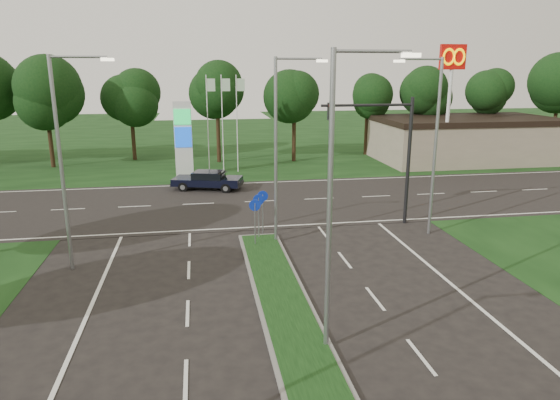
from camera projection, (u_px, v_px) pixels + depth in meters
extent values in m
cube|color=black|center=(221.00, 139.00, 62.21)|extent=(160.00, 50.00, 0.02)
cube|color=black|center=(245.00, 202.00, 32.63)|extent=(160.00, 12.00, 0.02)
cube|color=slate|center=(316.00, 387.00, 13.54)|extent=(2.00, 26.00, 0.12)
cube|color=gray|center=(464.00, 139.00, 47.07)|extent=(16.00, 9.00, 4.00)
cylinder|color=gray|center=(329.00, 209.00, 14.44)|extent=(0.16, 0.16, 9.00)
cylinder|color=gray|center=(373.00, 51.00, 13.50)|extent=(2.20, 0.10, 0.10)
cube|color=#FFF2CC|center=(411.00, 55.00, 13.70)|extent=(0.50, 0.22, 0.12)
cylinder|color=gray|center=(276.00, 153.00, 23.98)|extent=(0.16, 0.16, 9.00)
cylinder|color=gray|center=(299.00, 59.00, 23.04)|extent=(2.20, 0.10, 0.10)
cube|color=#FFF2CC|center=(322.00, 61.00, 23.24)|extent=(0.50, 0.22, 0.12)
cylinder|color=gray|center=(61.00, 167.00, 20.60)|extent=(0.16, 0.16, 9.00)
cylinder|color=gray|center=(78.00, 57.00, 19.66)|extent=(2.20, 0.10, 0.10)
cube|color=#FFF2CC|center=(107.00, 60.00, 19.86)|extent=(0.50, 0.22, 0.12)
cylinder|color=gray|center=(435.00, 149.00, 25.29)|extent=(0.16, 0.16, 9.00)
cylinder|color=gray|center=(421.00, 59.00, 23.99)|extent=(2.20, 0.10, 0.10)
cube|color=#FFF2CC|center=(399.00, 61.00, 23.84)|extent=(0.50, 0.22, 0.12)
cylinder|color=black|center=(408.00, 162.00, 27.37)|extent=(0.20, 0.20, 7.00)
cylinder|color=black|center=(367.00, 105.00, 26.18)|extent=(5.00, 0.14, 0.14)
cube|color=black|center=(330.00, 111.00, 25.94)|extent=(0.28, 0.28, 0.90)
sphere|color=#FF190C|center=(331.00, 106.00, 25.70)|extent=(0.20, 0.20, 0.20)
cylinder|color=gray|center=(255.00, 225.00, 24.20)|extent=(0.06, 0.06, 2.20)
cylinder|color=#0C26A5|center=(255.00, 205.00, 23.94)|extent=(0.56, 0.04, 0.56)
cylinder|color=gray|center=(259.00, 219.00, 25.20)|extent=(0.06, 0.06, 2.20)
cylinder|color=#0C26A5|center=(259.00, 200.00, 24.94)|extent=(0.56, 0.04, 0.56)
cylinder|color=gray|center=(263.00, 215.00, 25.91)|extent=(0.06, 0.06, 2.20)
cylinder|color=#0C26A5|center=(263.00, 196.00, 25.66)|extent=(0.56, 0.04, 0.56)
cube|color=silver|center=(183.00, 139.00, 39.82)|extent=(1.40, 0.30, 6.00)
cube|color=#0CA53F|center=(182.00, 117.00, 39.19)|extent=(1.30, 0.08, 1.20)
cube|color=#0C3FBF|center=(183.00, 137.00, 39.60)|extent=(1.30, 0.08, 1.60)
cylinder|color=silver|center=(208.00, 125.00, 40.84)|extent=(0.08, 0.08, 8.00)
cube|color=#B2D8B2|center=(211.00, 85.00, 40.08)|extent=(0.70, 0.02, 1.00)
cylinder|color=silver|center=(223.00, 125.00, 41.03)|extent=(0.08, 0.08, 8.00)
cube|color=#B2D8B2|center=(226.00, 85.00, 40.27)|extent=(0.70, 0.02, 1.00)
cylinder|color=silver|center=(237.00, 124.00, 41.22)|extent=(0.08, 0.08, 8.00)
cube|color=#B2D8B2|center=(241.00, 85.00, 40.46)|extent=(0.70, 0.02, 1.00)
cylinder|color=silver|center=(448.00, 111.00, 41.85)|extent=(0.30, 0.30, 10.00)
cube|color=#BF0C07|center=(453.00, 57.00, 40.73)|extent=(2.20, 0.35, 2.00)
torus|color=#FFC600|center=(449.00, 57.00, 40.45)|extent=(1.06, 0.16, 1.06)
torus|color=#FFC600|center=(459.00, 57.00, 40.60)|extent=(1.06, 0.16, 1.06)
cylinder|color=black|center=(228.00, 137.00, 47.34)|extent=(0.36, 0.36, 4.40)
sphere|color=black|center=(227.00, 91.00, 46.25)|extent=(6.00, 6.00, 6.00)
sphere|color=black|center=(230.00, 80.00, 45.85)|extent=(4.80, 4.80, 4.80)
cube|color=black|center=(208.00, 181.00, 35.93)|extent=(5.20, 3.28, 0.50)
cube|color=black|center=(209.00, 175.00, 35.80)|extent=(2.52, 2.22, 0.46)
cube|color=black|center=(208.00, 172.00, 35.74)|extent=(2.12, 2.02, 0.04)
cylinder|color=black|center=(183.00, 187.00, 35.31)|extent=(0.72, 0.41, 0.68)
cylinder|color=black|center=(191.00, 182.00, 37.06)|extent=(0.72, 0.41, 0.68)
cylinder|color=black|center=(226.00, 188.00, 34.94)|extent=(0.72, 0.41, 0.68)
cylinder|color=black|center=(231.00, 183.00, 36.68)|extent=(0.72, 0.41, 0.68)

